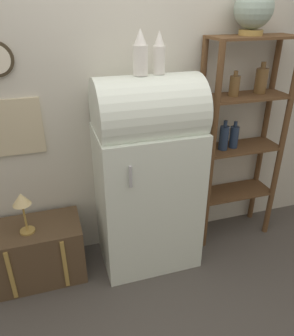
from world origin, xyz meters
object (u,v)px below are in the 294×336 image
(refrigerator, at_px, (148,175))
(desk_lamp, at_px, (22,203))
(suitcase_trunk, at_px, (38,252))
(globe, at_px, (254,9))
(vase_left, at_px, (140,54))
(vase_center, at_px, (159,54))

(refrigerator, height_order, desk_lamp, refrigerator)
(suitcase_trunk, height_order, globe, globe)
(refrigerator, relative_size, vase_left, 5.36)
(refrigerator, bearing_deg, suitcase_trunk, 178.04)
(globe, xyz_separation_m, vase_left, (-0.89, -0.12, -0.25))
(refrigerator, distance_m, vase_left, 0.91)
(vase_left, bearing_deg, desk_lamp, -179.43)
(globe, xyz_separation_m, vase_center, (-0.76, -0.12, -0.26))
(refrigerator, relative_size, suitcase_trunk, 2.26)
(vase_center, xyz_separation_m, desk_lamp, (-1.03, -0.02, -0.97))
(vase_left, height_order, desk_lamp, vase_left)
(desk_lamp, bearing_deg, suitcase_trunk, 48.38)
(refrigerator, xyz_separation_m, vase_left, (-0.05, -0.00, 0.91))
(refrigerator, bearing_deg, desk_lamp, -179.17)
(vase_center, bearing_deg, vase_left, -176.95)
(desk_lamp, bearing_deg, refrigerator, 0.83)
(refrigerator, bearing_deg, vase_left, -174.78)
(vase_left, xyz_separation_m, desk_lamp, (-0.90, -0.01, -0.98))
(refrigerator, height_order, globe, globe)
(vase_left, bearing_deg, vase_center, 3.05)
(globe, height_order, vase_left, globe)
(suitcase_trunk, relative_size, vase_center, 2.51)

